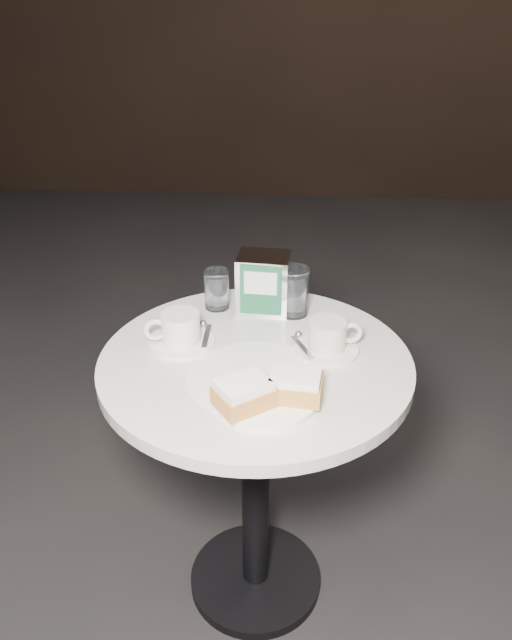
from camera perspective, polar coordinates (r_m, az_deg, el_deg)
The scene contains 9 objects.
ground at distance 1.90m, azimuth -0.05°, elevation -22.77°, with size 7.00×7.00×0.00m, color black.
cafe_table at distance 1.51m, azimuth -0.05°, elevation -9.82°, with size 0.70×0.70×0.74m.
sugar_spill at distance 1.32m, azimuth 0.04°, elevation -5.29°, with size 0.29×0.29×0.00m, color white.
beignet_plate at distance 1.24m, azimuth 1.10°, elevation -6.65°, with size 0.27×0.27×0.07m.
coffee_cup_left at distance 1.43m, azimuth -6.95°, elevation -1.03°, with size 0.19×0.19×0.08m.
coffee_cup_right at distance 1.41m, azimuth 6.57°, elevation -1.66°, with size 0.17×0.17×0.08m.
water_glass_left at distance 1.58m, azimuth -3.61°, elevation 2.78°, with size 0.08×0.08×0.10m.
water_glass_right at distance 1.55m, azimuth 3.47°, elevation 2.57°, with size 0.08×0.08×0.12m.
napkin_dispenser at distance 1.55m, azimuth 0.70°, elevation 3.38°, with size 0.13×0.12×0.15m.
Camera 1 is at (0.08, -1.17, 1.49)m, focal length 35.00 mm.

